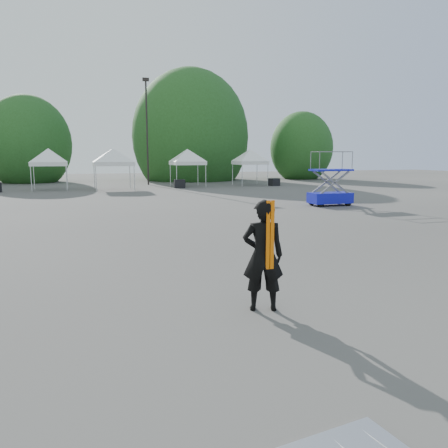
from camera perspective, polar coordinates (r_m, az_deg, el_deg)
name	(u,v)px	position (r m, az deg, el deg)	size (l,w,h in m)	color
ground	(236,271)	(10.68, 1.62, -6.09)	(120.00, 120.00, 0.00)	#474442
light_pole_east	(147,126)	(42.27, -10.04, 12.55)	(0.60, 0.25, 9.80)	black
tree_mid_w	(28,144)	(49.87, -24.24, 9.52)	(4.16, 4.16, 6.33)	#382314
tree_mid_e	(191,137)	(50.31, -4.39, 11.30)	(5.12, 5.12, 7.79)	#382314
tree_far_e	(301,148)	(53.24, 10.07, 9.75)	(3.84, 3.84, 5.84)	#382314
tent_d	(48,152)	(38.01, -21.97, 8.75)	(3.92, 3.92, 3.88)	silver
tent_e	(113,152)	(36.91, -14.31, 9.13)	(4.44, 4.44, 3.88)	silver
tent_f	(187,152)	(39.24, -4.80, 9.35)	(3.96, 3.96, 3.88)	silver
tent_g	(250,152)	(41.00, 3.42, 9.35)	(3.85, 3.85, 3.88)	silver
man	(263,255)	(7.82, 5.12, -4.11)	(0.85, 0.69, 2.01)	black
scissor_lift	(331,179)	(24.94, 13.76, 5.79)	(2.33, 1.19, 2.98)	#0C10A6
crate_mid	(180,184)	(37.66, -5.83, 5.25)	(0.93, 0.72, 0.72)	black
crate_east	(274,182)	(40.46, 6.57, 5.47)	(0.88, 0.69, 0.69)	black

